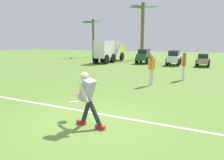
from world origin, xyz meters
TOP-DOWN VIEW (x-y plane):
  - ground_plane at (0.00, 0.00)m, footprint 80.00×80.00m
  - field_line_paint at (0.00, 0.68)m, footprint 24.02×1.73m
  - frisbee_thrower at (0.23, -0.30)m, footprint 1.06×0.58m
  - frisbee_in_flight at (-0.39, 0.01)m, footprint 0.37×0.37m
  - teammate_near_sideline at (0.55, 5.59)m, footprint 0.29×0.49m
  - teammate_midfield at (1.90, 7.75)m, footprint 0.20×0.49m
  - parked_car_slot_a at (-2.57, 15.95)m, footprint 1.21×2.37m
  - parked_car_slot_b at (0.37, 15.50)m, footprint 1.14×2.40m
  - parked_car_slot_c at (2.85, 15.48)m, footprint 1.17×2.24m
  - box_truck at (-6.23, 16.06)m, footprint 1.41×5.90m
  - palm_tree_far_left at (-11.12, 21.59)m, footprint 2.96×3.22m
  - palm_tree_left_of_centre at (-3.88, 20.05)m, footprint 3.49×3.45m

SIDE VIEW (x-z plane):
  - ground_plane at x=0.00m, z-range 0.00..0.00m
  - field_line_paint at x=0.00m, z-range 0.00..0.01m
  - frisbee_in_flight at x=-0.39m, z-range 0.47..0.55m
  - parked_car_slot_c at x=2.85m, z-range 0.01..1.11m
  - parked_car_slot_b at x=0.37m, z-range 0.05..1.39m
  - parked_car_slot_a at x=-2.57m, z-range 0.04..1.44m
  - frisbee_thrower at x=0.23m, z-range 0.09..1.51m
  - teammate_near_sideline at x=0.55m, z-range 0.16..1.72m
  - teammate_midfield at x=1.90m, z-range 0.16..1.72m
  - box_truck at x=-6.23m, z-range 0.13..2.33m
  - palm_tree_far_left at x=-11.12m, z-range 0.62..5.67m
  - palm_tree_left_of_centre at x=-3.88m, z-range 0.46..6.92m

